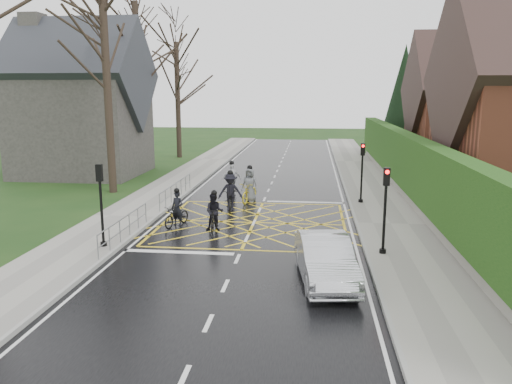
% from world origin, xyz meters
% --- Properties ---
extents(ground, '(120.00, 120.00, 0.00)m').
position_xyz_m(ground, '(0.00, 0.00, 0.00)').
color(ground, '#163210').
rests_on(ground, ground).
extents(road, '(9.00, 80.00, 0.01)m').
position_xyz_m(road, '(0.00, 0.00, 0.01)').
color(road, black).
rests_on(road, ground).
extents(sidewalk_right, '(3.00, 80.00, 0.15)m').
position_xyz_m(sidewalk_right, '(6.00, 0.00, 0.07)').
color(sidewalk_right, gray).
rests_on(sidewalk_right, ground).
extents(sidewalk_left, '(3.00, 80.00, 0.15)m').
position_xyz_m(sidewalk_left, '(-6.00, 0.00, 0.07)').
color(sidewalk_left, gray).
rests_on(sidewalk_left, ground).
extents(stone_wall, '(0.50, 38.00, 0.70)m').
position_xyz_m(stone_wall, '(7.75, 6.00, 0.35)').
color(stone_wall, slate).
rests_on(stone_wall, ground).
extents(hedge, '(0.90, 38.00, 2.80)m').
position_xyz_m(hedge, '(7.75, 6.00, 2.10)').
color(hedge, '#133C10').
rests_on(hedge, stone_wall).
extents(house_far, '(9.80, 8.80, 10.30)m').
position_xyz_m(house_far, '(14.75, 18.00, 4.36)').
color(house_far, brown).
rests_on(house_far, ground).
extents(conifer, '(4.60, 4.60, 10.00)m').
position_xyz_m(conifer, '(10.75, 26.00, 4.99)').
color(conifer, black).
rests_on(conifer, ground).
extents(church, '(8.80, 7.80, 11.00)m').
position_xyz_m(church, '(-13.54, 12.00, 4.93)').
color(church, '#2D2B28').
rests_on(church, ground).
extents(tree_near, '(9.24, 9.24, 11.44)m').
position_xyz_m(tree_near, '(-9.00, 6.00, 7.91)').
color(tree_near, black).
rests_on(tree_near, ground).
extents(tree_mid, '(10.08, 10.08, 12.48)m').
position_xyz_m(tree_mid, '(-10.00, 14.00, 8.63)').
color(tree_mid, black).
rests_on(tree_mid, ground).
extents(tree_far, '(8.40, 8.40, 10.40)m').
position_xyz_m(tree_far, '(-9.30, 22.00, 7.19)').
color(tree_far, black).
rests_on(tree_far, ground).
extents(railing_south, '(0.05, 5.04, 1.03)m').
position_xyz_m(railing_south, '(-4.65, -3.50, 0.78)').
color(railing_south, slate).
rests_on(railing_south, ground).
extents(railing_north, '(0.05, 6.04, 1.03)m').
position_xyz_m(railing_north, '(-4.65, 4.00, 0.79)').
color(railing_north, slate).
rests_on(railing_north, ground).
extents(traffic_light_ne, '(0.24, 0.31, 3.21)m').
position_xyz_m(traffic_light_ne, '(5.10, 4.20, 1.66)').
color(traffic_light_ne, black).
rests_on(traffic_light_ne, ground).
extents(traffic_light_se, '(0.24, 0.31, 3.21)m').
position_xyz_m(traffic_light_se, '(5.10, -4.20, 1.66)').
color(traffic_light_se, black).
rests_on(traffic_light_se, ground).
extents(traffic_light_sw, '(0.24, 0.31, 3.21)m').
position_xyz_m(traffic_light_sw, '(-5.10, -4.50, 1.66)').
color(traffic_light_sw, black).
rests_on(traffic_light_sw, ground).
extents(cyclist_rear, '(1.15, 1.82, 1.68)m').
position_xyz_m(cyclist_rear, '(-3.28, -0.89, 0.54)').
color(cyclist_rear, black).
rests_on(cyclist_rear, ground).
extents(cyclist_back, '(0.81, 1.77, 1.75)m').
position_xyz_m(cyclist_back, '(-1.51, -1.48, 0.66)').
color(cyclist_back, black).
rests_on(cyclist_back, ground).
extents(cyclist_mid, '(1.29, 2.16, 2.01)m').
position_xyz_m(cyclist_mid, '(-1.44, 2.27, 0.74)').
color(cyclist_mid, black).
rests_on(cyclist_mid, ground).
extents(cyclist_front, '(1.14, 2.03, 1.96)m').
position_xyz_m(cyclist_front, '(-1.98, 6.05, 0.72)').
color(cyclist_front, black).
rests_on(cyclist_front, ground).
extents(cyclist_lead, '(1.13, 2.15, 1.98)m').
position_xyz_m(cyclist_lead, '(-0.72, 4.25, 0.69)').
color(cyclist_lead, '#B6A316').
rests_on(cyclist_lead, ground).
extents(car, '(2.07, 4.46, 1.42)m').
position_xyz_m(car, '(3.00, -6.73, 0.71)').
color(car, silver).
rests_on(car, ground).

